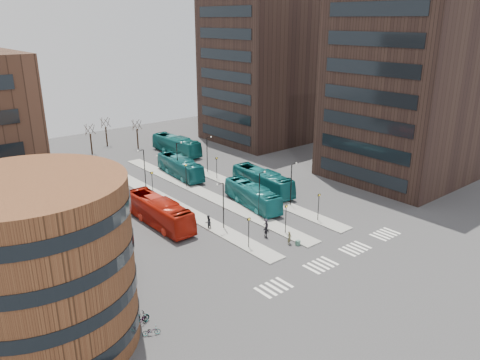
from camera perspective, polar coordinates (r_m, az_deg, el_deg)
ground at (r=50.69m, az=14.04°, el=-11.37°), size 160.00×160.00×0.00m
island_left at (r=68.41m, az=-8.59°, el=-2.70°), size 2.50×45.00×0.15m
island_mid at (r=71.44m, az=-4.49°, el=-1.58°), size 2.50×45.00×0.15m
island_right at (r=74.83m, az=-0.75°, el=-0.55°), size 2.50×45.00×0.15m
suitcase at (r=55.74m, az=7.07°, el=-7.62°), size 0.49×0.39×0.60m
red_bus at (r=60.96m, az=-9.84°, el=-3.82°), size 3.01×12.82×3.57m
teal_bus_a at (r=66.00m, az=1.52°, el=-1.91°), size 4.34×11.61×3.16m
teal_bus_b at (r=79.06m, az=-7.31°, el=1.58°), size 3.82×12.09×3.31m
teal_bus_c at (r=71.60m, az=2.77°, el=-0.11°), size 3.68×12.40×3.41m
teal_bus_d at (r=92.65m, az=-7.77°, el=4.23°), size 3.75×12.78×3.52m
traveller at (r=55.63m, az=6.05°, el=-7.05°), size 0.67×0.52×1.62m
commuter_a at (r=59.32m, az=-3.91°, el=-5.14°), size 0.99×0.82×1.83m
commuter_b at (r=57.00m, az=3.19°, el=-6.34°), size 0.56×0.97×1.55m
commuter_c at (r=58.99m, az=3.19°, el=-5.43°), size 0.75×1.08×1.53m
bicycle_near at (r=41.88m, az=-10.75°, el=-17.63°), size 1.61×1.10×0.80m
bicycle_mid at (r=43.31m, az=-12.19°, el=-16.10°), size 1.91×0.80×1.11m
bicycle_far at (r=43.07m, az=-11.93°, el=-16.42°), size 1.96×1.26×0.97m
crosswalk_stripes at (r=53.98m, az=11.74°, el=-9.19°), size 22.35×2.40×0.01m
round_building at (r=40.15m, az=-23.62°, el=-9.65°), size 15.16×15.16×14.00m
tower_near at (r=80.22m, az=19.57°, el=10.69°), size 20.12×20.00×30.00m
tower_far at (r=101.81m, az=2.70°, el=13.30°), size 20.12×20.00×30.00m
sign_poles at (r=65.14m, az=-1.25°, el=-1.42°), size 12.45×22.12×3.65m
lamp_posts at (r=69.09m, az=-3.17°, el=0.80°), size 14.04×20.24×6.12m
bare_trees at (r=98.37m, az=-15.37°, el=5.17°), size 10.97×8.14×5.90m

